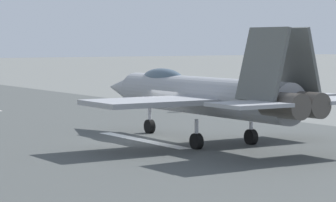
% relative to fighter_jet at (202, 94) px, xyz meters
% --- Properties ---
extents(ground_plane, '(400.00, 400.00, 0.00)m').
position_rel_fighter_jet_xyz_m(ground_plane, '(2.04, 2.00, -2.41)').
color(ground_plane, slate).
extents(runway_strip, '(240.00, 26.00, 0.02)m').
position_rel_fighter_jet_xyz_m(runway_strip, '(2.02, 2.00, -2.40)').
color(runway_strip, '#434745').
rests_on(runway_strip, ground).
extents(fighter_jet, '(17.47, 12.96, 5.60)m').
position_rel_fighter_jet_xyz_m(fighter_jet, '(0.00, 0.00, 0.00)').
color(fighter_jet, gray).
rests_on(fighter_jet, ground).
extents(crew_person, '(0.61, 0.47, 1.71)m').
position_rel_fighter_jet_xyz_m(crew_person, '(15.36, -9.38, -1.55)').
color(crew_person, '#1E2338').
rests_on(crew_person, ground).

